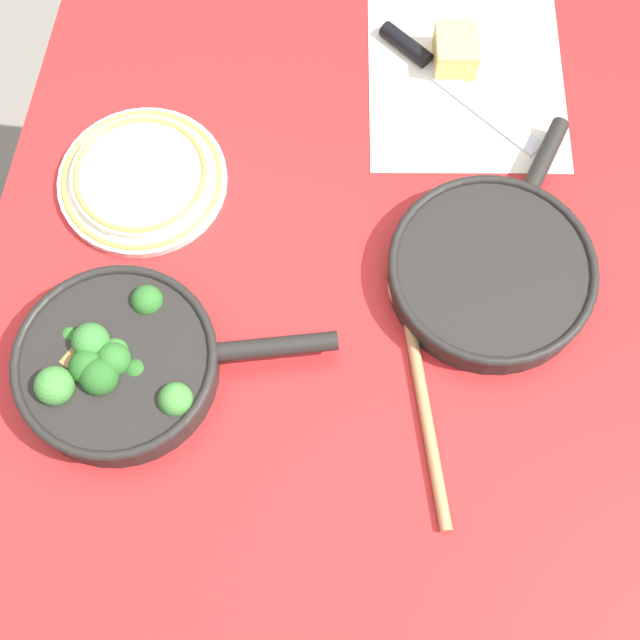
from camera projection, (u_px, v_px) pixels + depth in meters
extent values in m
plane|color=slate|center=(320.00, 464.00, 1.83)|extent=(14.00, 14.00, 0.00)
cube|color=red|center=(320.00, 330.00, 1.14)|extent=(1.33, 0.90, 0.03)
cylinder|color=#BCBCC1|center=(163.00, 93.00, 1.74)|extent=(0.05, 0.05, 0.74)
cylinder|color=#BCBCC1|center=(562.00, 137.00, 1.70)|extent=(0.05, 0.05, 0.74)
cylinder|color=black|center=(118.00, 365.00, 1.08)|extent=(0.24, 0.24, 0.05)
torus|color=black|center=(114.00, 359.00, 1.06)|extent=(0.25, 0.25, 0.01)
cylinder|color=black|center=(278.00, 346.00, 1.08)|extent=(0.06, 0.15, 0.02)
cylinder|color=#357027|center=(179.00, 406.00, 1.06)|extent=(0.01, 0.01, 0.02)
sphere|color=#428438|center=(176.00, 400.00, 1.04)|extent=(0.04, 0.04, 0.04)
cylinder|color=#245B1C|center=(75.00, 342.00, 1.10)|extent=(0.01, 0.01, 0.02)
sphere|color=#2D6B28|center=(71.00, 337.00, 1.08)|extent=(0.03, 0.03, 0.03)
cylinder|color=#2C6823|center=(96.00, 350.00, 1.09)|extent=(0.02, 0.02, 0.03)
sphere|color=#387A33|center=(91.00, 342.00, 1.06)|extent=(0.05, 0.05, 0.05)
cylinder|color=#245B1C|center=(119.00, 367.00, 1.08)|extent=(0.01, 0.01, 0.02)
sphere|color=#2D6B28|center=(116.00, 362.00, 1.07)|extent=(0.03, 0.03, 0.03)
cylinder|color=#205218|center=(93.00, 374.00, 1.08)|extent=(0.02, 0.02, 0.02)
sphere|color=#286023|center=(87.00, 367.00, 1.05)|extent=(0.04, 0.04, 0.04)
cylinder|color=#357027|center=(61.00, 393.00, 1.07)|extent=(0.02, 0.02, 0.03)
sphere|color=#428438|center=(54.00, 386.00, 1.04)|extent=(0.05, 0.05, 0.05)
cylinder|color=#205218|center=(139.00, 376.00, 1.08)|extent=(0.01, 0.01, 0.02)
sphere|color=#286023|center=(136.00, 371.00, 1.06)|extent=(0.03, 0.03, 0.03)
cylinder|color=#205218|center=(105.00, 384.00, 1.07)|extent=(0.02, 0.02, 0.03)
sphere|color=#286023|center=(99.00, 377.00, 1.04)|extent=(0.05, 0.05, 0.05)
cylinder|color=#2C6823|center=(119.00, 359.00, 1.09)|extent=(0.01, 0.01, 0.02)
sphere|color=#387A33|center=(115.00, 353.00, 1.07)|extent=(0.04, 0.04, 0.04)
cylinder|color=#245B1C|center=(118.00, 367.00, 1.08)|extent=(0.01, 0.01, 0.02)
sphere|color=#2D6B28|center=(113.00, 360.00, 1.06)|extent=(0.04, 0.04, 0.04)
cylinder|color=#245B1C|center=(151.00, 308.00, 1.11)|extent=(0.01, 0.01, 0.02)
sphere|color=#2D6B28|center=(147.00, 301.00, 1.09)|extent=(0.04, 0.04, 0.04)
cube|color=#9E703D|center=(86.00, 367.00, 1.07)|extent=(0.05, 0.06, 0.04)
cube|color=olive|center=(101.00, 376.00, 1.07)|extent=(0.03, 0.04, 0.03)
cube|color=#9E703D|center=(89.00, 388.00, 1.06)|extent=(0.05, 0.05, 0.04)
cube|color=olive|center=(115.00, 368.00, 1.08)|extent=(0.04, 0.04, 0.03)
cube|color=#9E703D|center=(83.00, 420.00, 1.05)|extent=(0.03, 0.04, 0.03)
cube|color=#9E703D|center=(140.00, 419.00, 1.05)|extent=(0.05, 0.04, 0.03)
cylinder|color=black|center=(491.00, 273.00, 1.13)|extent=(0.26, 0.26, 0.04)
torus|color=black|center=(493.00, 267.00, 1.11)|extent=(0.26, 0.26, 0.01)
cylinder|color=black|center=(545.00, 156.00, 1.19)|extent=(0.12, 0.06, 0.02)
cylinder|color=#EAD170|center=(490.00, 274.00, 1.13)|extent=(0.21, 0.21, 0.02)
cylinder|color=#A87A4C|center=(425.00, 413.00, 1.07)|extent=(0.28, 0.09, 0.02)
ellipsoid|color=#A87A4C|center=(403.00, 289.00, 1.13)|extent=(0.07, 0.05, 0.02)
cube|color=silver|center=(466.00, 80.00, 1.27)|extent=(0.34, 0.31, 0.00)
cube|color=silver|center=(481.00, 107.00, 1.25)|extent=(0.14, 0.18, 0.01)
cylinder|color=black|center=(406.00, 45.00, 1.28)|extent=(0.07, 0.08, 0.02)
cube|color=#EACC66|center=(455.00, 51.00, 1.26)|extent=(0.08, 0.07, 0.05)
cylinder|color=silver|center=(143.00, 181.00, 1.20)|extent=(0.23, 0.23, 0.01)
torus|color=gold|center=(142.00, 178.00, 1.19)|extent=(0.22, 0.22, 0.01)
cylinder|color=silver|center=(141.00, 176.00, 1.19)|extent=(0.19, 0.19, 0.01)
torus|color=gold|center=(140.00, 174.00, 1.18)|extent=(0.18, 0.18, 0.01)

